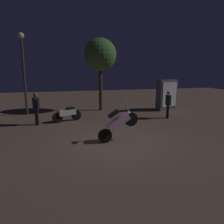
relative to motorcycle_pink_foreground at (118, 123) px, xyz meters
The scene contains 8 objects.
ground_plane 0.75m from the motorcycle_pink_foreground, 108.32° to the right, with size 40.00×40.00×0.00m, color brown.
motorcycle_pink_foreground is the anchor object (origin of this frame).
motorcycle_white_parked_left 4.25m from the motorcycle_pink_foreground, 115.40° to the left, with size 1.59×0.66×1.11m.
person_rider_beside 5.06m from the motorcycle_pink_foreground, 39.13° to the left, with size 0.33×0.66×1.61m.
person_bystander_far 4.85m from the motorcycle_pink_foreground, 134.05° to the left, with size 0.37×0.64×1.67m.
streetlamp_near 7.88m from the motorcycle_pink_foreground, 124.00° to the left, with size 0.36×0.36×4.94m.
tree_left_bg 7.26m from the motorcycle_pink_foreground, 84.73° to the left, with size 2.16×2.16×4.86m.
kiosk_billboard 7.60m from the motorcycle_pink_foreground, 47.54° to the left, with size 1.68×0.99×2.10m.
Camera 1 is at (-2.20, -7.73, 2.87)m, focal length 34.12 mm.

